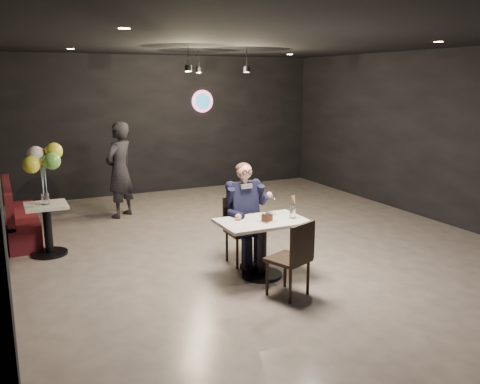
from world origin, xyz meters
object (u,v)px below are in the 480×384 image
main_table (262,249)px  passerby (120,170)px  side_table (48,231)px  chair_far (243,231)px  balloon_vase (45,199)px  seated_man (243,212)px  chair_near (288,258)px  booth_bench (21,211)px  sundae_glass (293,212)px

main_table → passerby: 3.86m
side_table → passerby: 2.23m
chair_far → balloon_vase: 2.85m
seated_man → passerby: bearing=106.9°
chair_far → chair_near: 1.19m
booth_bench → side_table: bearing=-73.3°
booth_bench → side_table: 1.05m
balloon_vase → chair_far: bearing=-32.5°
sundae_glass → passerby: size_ratio=0.10×
chair_near → balloon_vase: (-2.38, 2.71, 0.37)m
chair_near → seated_man: bearing=68.7°
seated_man → sundae_glass: bearing=-57.4°
passerby → seated_man: bearing=67.3°
chair_near → main_table: bearing=68.7°
side_table → passerby: bearing=49.1°
chair_far → booth_bench: 3.68m
chair_far → booth_bench: chair_far is taller
main_table → booth_bench: size_ratio=0.61×
main_table → side_table: size_ratio=1.53×
sundae_glass → passerby: passerby is taller
side_table → passerby: passerby is taller
main_table → side_table: bearing=139.0°
chair_near → side_table: (-2.38, 2.71, -0.10)m
seated_man → balloon_vase: bearing=147.5°
balloon_vase → booth_bench: bearing=106.7°
chair_far → side_table: 2.83m
sundae_glass → passerby: 4.02m
side_table → main_table: bearing=-41.0°
chair_far → chair_near: size_ratio=1.00×
side_table → balloon_vase: balloon_vase is taller
seated_man → passerby: (-0.96, 3.16, 0.15)m
chair_far → booth_bench: bearing=136.8°
chair_far → seated_man: size_ratio=0.64×
chair_near → booth_bench: 4.58m
chair_far → side_table: chair_far is taller
booth_bench → passerby: (1.72, 0.64, 0.42)m
seated_man → chair_far: bearing=-90.0°
booth_bench → main_table: bearing=-48.8°
main_table → passerby: (-0.96, 3.71, 0.50)m
chair_near → booth_bench: (-2.68, 3.71, -0.01)m
chair_far → passerby: size_ratio=0.53×
main_table → chair_near: bearing=-90.0°
sundae_glass → booth_bench: size_ratio=0.09×
sundae_glass → booth_bench: (-3.08, 3.14, -0.38)m
chair_far → passerby: passerby is taller
main_table → sundae_glass: sundae_glass is taller
main_table → sundae_glass: (0.40, -0.07, 0.46)m
sundae_glass → chair_near: bearing=-125.1°
seated_man → sundae_glass: 0.75m
side_table → passerby: (1.42, 1.64, 0.51)m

